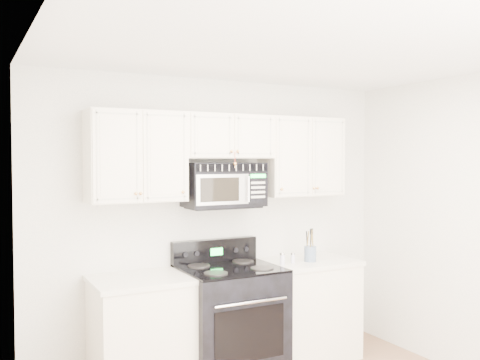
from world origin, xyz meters
TOP-DOWN VIEW (x-y plane):
  - room at (0.00, 0.00)m, footprint 3.51×3.51m
  - base_cabinet_left at (-0.80, 1.44)m, footprint 0.86×0.65m
  - base_cabinet_right at (0.80, 1.44)m, footprint 0.86×0.65m
  - range at (-0.05, 1.40)m, footprint 0.83×0.75m
  - upper_cabinets at (0.00, 1.58)m, footprint 2.44×0.37m
  - microwave at (-0.02, 1.57)m, footprint 0.71×0.40m
  - utensil_crock at (0.77, 1.36)m, footprint 0.11×0.11m
  - shaker_salt at (0.45, 1.34)m, footprint 0.05×0.05m
  - shaker_pepper at (0.58, 1.36)m, footprint 0.04×0.04m

SIDE VIEW (x-z plane):
  - base_cabinet_left at x=-0.80m, z-range -0.03..0.89m
  - base_cabinet_right at x=0.80m, z-range -0.03..0.89m
  - range at x=-0.05m, z-range -0.09..1.05m
  - shaker_pepper at x=0.58m, z-range 0.92..1.01m
  - shaker_salt at x=0.45m, z-range 0.92..1.03m
  - utensil_crock at x=0.77m, z-range 0.85..1.15m
  - room at x=0.00m, z-range 0.00..2.60m
  - microwave at x=-0.02m, z-range 1.45..1.84m
  - upper_cabinets at x=0.00m, z-range 1.56..2.31m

